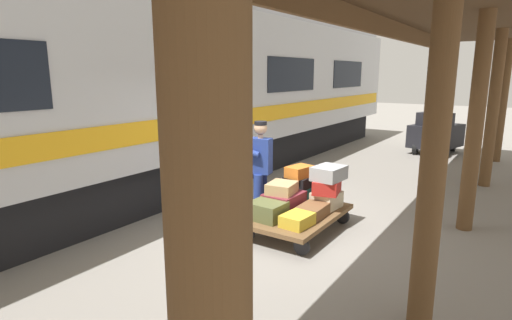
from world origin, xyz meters
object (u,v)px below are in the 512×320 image
suitcase_cream_canvas (326,200)px  suitcase_brown_leather (313,211)px  suitcase_red_plastic (327,186)px  train_car (135,95)px  suitcase_olive_duffel (267,211)px  suitcase_burgundy_valise (284,201)px  suitcase_teal_softside (299,195)px  luggage_cart (298,216)px  suitcase_tan_vintage (282,188)px  baggage_tug (436,134)px  suitcase_black_hardshell (299,182)px  suitcase_yellow_case (297,220)px  porter_by_door (221,158)px  porter_in_overalls (259,167)px  suitcase_orange_carryall (299,172)px  suitcase_gray_aluminum (329,173)px

suitcase_cream_canvas → suitcase_brown_leather: bearing=90.0°
suitcase_cream_canvas → suitcase_red_plastic: suitcase_red_plastic is taller
train_car → suitcase_olive_duffel: size_ratio=42.05×
suitcase_burgundy_valise → suitcase_teal_softside: (0.00, -0.51, -0.01)m
suitcase_brown_leather → suitcase_teal_softside: (0.52, -0.51, 0.04)m
luggage_cart → suitcase_tan_vintage: (0.28, 0.03, 0.42)m
luggage_cart → baggage_tug: size_ratio=0.96×
train_car → baggage_tug: bearing=-117.4°
suitcase_tan_vintage → suitcase_black_hardshell: bearing=-90.3°
suitcase_tan_vintage → luggage_cart: bearing=-173.1°
suitcase_cream_canvas → suitcase_burgundy_valise: bearing=44.4°
luggage_cart → suitcase_cream_canvas: bearing=-117.0°
suitcase_yellow_case → porter_by_door: 2.32m
suitcase_tan_vintage → porter_in_overalls: 0.62m
luggage_cart → suitcase_orange_carryall: suitcase_orange_carryall is taller
suitcase_burgundy_valise → suitcase_brown_leather: bearing=180.0°
suitcase_brown_leather → suitcase_burgundy_valise: (0.52, 0.00, 0.06)m
porter_by_door → suitcase_cream_canvas: bearing=-176.3°
suitcase_olive_duffel → suitcase_yellow_case: 0.52m
suitcase_red_plastic → baggage_tug: baggage_tug is taller
train_car → suitcase_gray_aluminum: train_car is taller
suitcase_orange_carryall → porter_in_overalls: bearing=33.0°
porter_in_overalls → suitcase_tan_vintage: bearing=162.5°
suitcase_yellow_case → suitcase_gray_aluminum: 1.11m
suitcase_burgundy_valise → porter_by_door: bearing=-13.2°
train_car → suitcase_yellow_case: bearing=172.3°
luggage_cart → suitcase_burgundy_valise: suitcase_burgundy_valise is taller
suitcase_tan_vintage → baggage_tug: 8.28m
train_car → suitcase_cream_canvas: 4.35m
luggage_cart → suitcase_yellow_case: (-0.26, 0.51, 0.14)m
suitcase_red_plastic → suitcase_gray_aluminum: (-0.02, -0.01, 0.22)m
luggage_cart → suitcase_brown_leather: 0.29m
suitcase_tan_vintage → baggage_tug: (-0.76, -8.25, -0.06)m
suitcase_cream_canvas → suitcase_orange_carryall: (0.51, -0.00, 0.41)m
porter_by_door → train_car: bearing=9.8°
suitcase_cream_canvas → suitcase_teal_softside: suitcase_cream_canvas is taller
suitcase_brown_leather → suitcase_black_hardshell: bearing=-44.7°
porter_in_overalls → suitcase_olive_duffel: bearing=131.4°
suitcase_yellow_case → suitcase_tan_vintage: 0.77m
suitcase_black_hardshell → suitcase_red_plastic: suitcase_red_plastic is taller
luggage_cart → porter_by_door: bearing=-11.4°
suitcase_teal_softside → suitcase_tan_vintage: size_ratio=1.26×
suitcase_gray_aluminum → porter_by_door: 2.13m
suitcase_brown_leather → suitcase_black_hardshell: 0.80m
luggage_cart → suitcase_black_hardshell: size_ratio=4.37×
suitcase_orange_carryall → suitcase_cream_canvas: bearing=179.8°
train_car → suitcase_yellow_case: (-4.01, 0.54, -1.66)m
suitcase_teal_softside → porter_by_door: 1.65m
suitcase_burgundy_valise → suitcase_black_hardshell: bearing=-87.9°
suitcase_olive_duffel → porter_in_overalls: 0.98m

